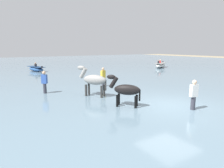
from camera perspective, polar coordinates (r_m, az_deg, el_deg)
name	(u,v)px	position (r m, az deg, el deg)	size (l,w,h in m)	color
ground_plane	(169,110)	(10.37, 15.80, -7.12)	(120.00, 120.00, 0.00)	gray
water_surface	(83,80)	(18.35, -8.10, 1.13)	(90.00, 90.00, 0.28)	slate
horse_lead_black	(126,91)	(9.48, 3.86, -1.85)	(1.29, 1.41, 1.77)	black
horse_trailing_grey	(94,81)	(11.50, -5.20, 0.98)	(1.31, 1.69, 2.00)	gray
boat_distant_east	(160,65)	(28.62, 13.43, 5.17)	(3.24, 2.54, 1.11)	silver
boat_near_starboard	(36,69)	(25.21, -20.56, 4.02)	(1.57, 3.08, 1.02)	#28518E
person_wading_mid	(193,97)	(9.70, 21.94, -3.38)	(0.36, 0.28, 1.63)	#383842
person_onlooker_left	(45,84)	(12.89, -18.44, 0.09)	(0.37, 0.36, 1.63)	#383842
person_wading_close	(103,78)	(14.43, -2.52, 1.65)	(0.36, 0.27, 1.63)	#383842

